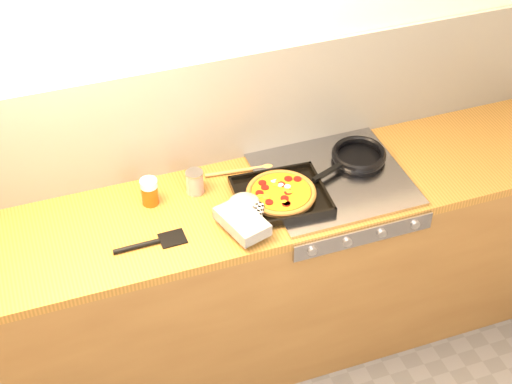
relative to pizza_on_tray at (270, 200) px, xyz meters
name	(u,v)px	position (x,y,z in m)	size (l,w,h in m)	color
room_shell	(208,115)	(-0.14, 0.36, 0.21)	(3.20, 3.20, 3.20)	white
counter_run	(233,281)	(-0.14, 0.08, -0.49)	(3.20, 0.62, 0.90)	brown
stovetop	(333,179)	(0.31, 0.08, -0.04)	(0.60, 0.56, 0.02)	#9A9A9F
pizza_on_tray	(270,200)	(0.00, 0.00, 0.00)	(0.49, 0.41, 0.06)	black
frying_pan	(358,156)	(0.46, 0.15, 0.00)	(0.41, 0.30, 0.04)	black
tomato_can	(195,182)	(-0.25, 0.20, 0.01)	(0.09, 0.09, 0.10)	#AB0D12
juice_glass	(150,192)	(-0.44, 0.19, 0.02)	(0.09, 0.09, 0.12)	#CE420C
wooden_spoon	(246,170)	(-0.01, 0.25, -0.03)	(0.30, 0.07, 0.02)	#A37845
black_spatula	(152,243)	(-0.50, -0.05, -0.03)	(0.28, 0.09, 0.02)	black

